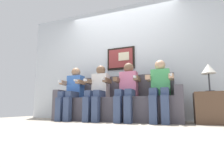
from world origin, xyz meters
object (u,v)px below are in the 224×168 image
object	(u,v)px
person_right_center	(127,88)
spare_remote_on_table	(211,91)
person_rightmost	(160,87)
couch	(115,105)
person_leftmost	(72,91)
table_lamp	(208,70)
side_table_right	(208,108)
person_left_center	(98,90)

from	to	relation	value
person_right_center	spare_remote_on_table	bearing A→B (deg)	2.16
spare_remote_on_table	person_right_center	bearing A→B (deg)	-177.84
person_right_center	person_rightmost	world-z (taller)	same
couch	person_leftmost	distance (m)	0.94
table_lamp	person_leftmost	bearing A→B (deg)	-178.93
side_table_right	person_left_center	bearing A→B (deg)	-178.14
person_left_center	spare_remote_on_table	distance (m)	1.95
person_rightmost	spare_remote_on_table	size ratio (longest dim) A/B	8.54
table_lamp	spare_remote_on_table	distance (m)	0.35
couch	person_rightmost	bearing A→B (deg)	-10.83
person_right_center	table_lamp	world-z (taller)	person_right_center
couch	table_lamp	distance (m)	1.73
couch	person_rightmost	distance (m)	0.94
person_leftmost	person_rightmost	world-z (taller)	same
person_right_center	couch	bearing A→B (deg)	150.18
person_leftmost	person_left_center	size ratio (longest dim) A/B	1.00
couch	person_rightmost	world-z (taller)	person_rightmost
spare_remote_on_table	side_table_right	bearing A→B (deg)	170.05
person_left_center	person_right_center	xyz separation A→B (m)	(0.59, 0.00, -0.00)
person_left_center	person_rightmost	world-z (taller)	same
table_lamp	spare_remote_on_table	world-z (taller)	table_lamp
person_rightmost	table_lamp	distance (m)	0.80
side_table_right	table_lamp	world-z (taller)	table_lamp
couch	person_leftmost	world-z (taller)	person_leftmost
person_leftmost	person_rightmost	bearing A→B (deg)	0.02
person_leftmost	table_lamp	xyz separation A→B (m)	(2.52, 0.05, 0.25)
person_right_center	spare_remote_on_table	size ratio (longest dim) A/B	8.54
person_rightmost	spare_remote_on_table	world-z (taller)	person_rightmost
person_left_center	table_lamp	distance (m)	1.95
couch	side_table_right	world-z (taller)	couch
person_right_center	side_table_right	xyz separation A→B (m)	(1.30, 0.06, -0.36)
person_right_center	spare_remote_on_table	xyz separation A→B (m)	(1.36, 0.05, -0.10)
couch	person_leftmost	size ratio (longest dim) A/B	2.25
person_leftmost	couch	bearing A→B (deg)	10.86
side_table_right	couch	bearing A→B (deg)	176.15
couch	table_lamp	world-z (taller)	table_lamp
person_rightmost	spare_remote_on_table	distance (m)	0.78
person_rightmost	table_lamp	world-z (taller)	person_rightmost
person_leftmost	person_left_center	bearing A→B (deg)	0.00
person_rightmost	spare_remote_on_table	xyz separation A→B (m)	(0.77, 0.05, -0.10)
couch	person_left_center	world-z (taller)	person_left_center
couch	side_table_right	bearing A→B (deg)	-3.85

